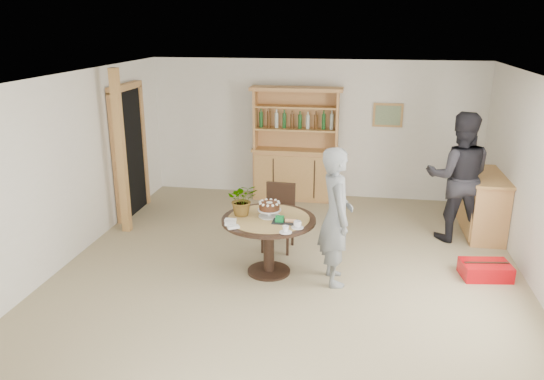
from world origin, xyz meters
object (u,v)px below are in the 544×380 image
(dining_chair, at_px, (279,212))
(sideboard, at_px, (483,204))
(adult_person, at_px, (458,177))
(red_suitcase, at_px, (485,270))
(hutch, at_px, (296,162))
(dining_table, at_px, (269,229))
(teen_boy, at_px, (336,217))

(dining_chair, bearing_deg, sideboard, 22.85)
(adult_person, bearing_deg, dining_chair, 18.77)
(adult_person, xyz_separation_m, red_suitcase, (0.22, -1.26, -0.86))
(hutch, distance_m, sideboard, 3.29)
(dining_table, xyz_separation_m, adult_person, (2.54, 1.58, 0.36))
(hutch, xyz_separation_m, sideboard, (3.04, -1.24, -0.22))
(sideboard, height_order, teen_boy, teen_boy)
(dining_table, xyz_separation_m, red_suitcase, (2.76, 0.31, -0.50))
(dining_table, height_order, adult_person, adult_person)
(teen_boy, bearing_deg, adult_person, -59.54)
(sideboard, xyz_separation_m, adult_person, (-0.46, -0.29, 0.49))
(dining_chair, bearing_deg, dining_table, -86.56)
(dining_chair, height_order, red_suitcase, dining_chair)
(teen_boy, bearing_deg, red_suitcase, -92.09)
(dining_table, bearing_deg, dining_chair, 89.63)
(dining_chair, height_order, adult_person, adult_person)
(sideboard, height_order, dining_chair, dining_chair)
(hutch, bearing_deg, dining_chair, -88.83)
(adult_person, bearing_deg, hutch, -28.29)
(hutch, distance_m, dining_table, 3.11)
(sideboard, bearing_deg, hutch, 157.79)
(dining_table, relative_size, teen_boy, 0.69)
(dining_table, bearing_deg, hutch, 90.76)
(sideboard, distance_m, teen_boy, 2.94)
(dining_chair, distance_m, teen_boy, 1.30)
(dining_table, distance_m, red_suitcase, 2.82)
(hutch, height_order, teen_boy, hutch)
(sideboard, relative_size, adult_person, 0.65)
(sideboard, distance_m, dining_table, 3.53)
(hutch, relative_size, dining_chair, 2.16)
(hutch, relative_size, sideboard, 1.62)
(adult_person, bearing_deg, teen_boy, 47.14)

